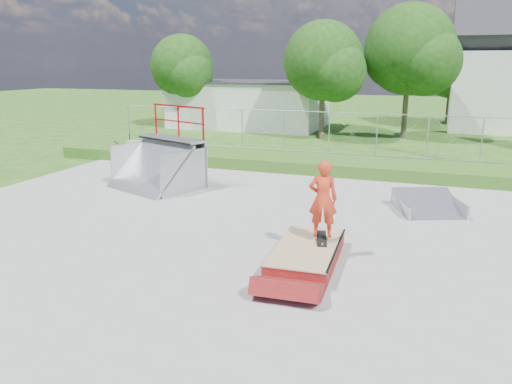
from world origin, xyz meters
TOP-DOWN VIEW (x-y plane):
  - ground at (0.00, 0.00)m, footprint 120.00×120.00m
  - concrete_pad at (0.00, 0.00)m, footprint 20.00×16.00m
  - grass_berm at (0.00, 9.50)m, footprint 24.00×3.00m
  - grind_box at (1.82, -0.46)m, footprint 1.45×2.79m
  - quarter_pipe at (-4.88, 4.35)m, footprint 3.51×3.27m
  - flat_bank_ramp at (4.27, 4.48)m, footprint 2.25×2.32m
  - skateboard at (2.06, -0.05)m, footprint 0.42×0.82m
  - skater at (2.06, -0.05)m, footprint 0.71×0.54m
  - concrete_stairs at (-8.50, 8.70)m, footprint 1.50×1.60m
  - chain_link_fence at (0.00, 10.50)m, footprint 20.00×0.06m
  - utility_building_flat at (-8.00, 22.00)m, footprint 10.00×6.00m
  - tree_left_near at (-1.75, 17.83)m, footprint 4.76×4.48m
  - tree_center at (2.78, 19.81)m, footprint 5.44×5.12m
  - tree_left_far at (-11.77, 19.85)m, footprint 4.42×4.16m
  - tree_back_mid at (5.21, 27.86)m, footprint 4.08×3.84m

SIDE VIEW (x-z plane):
  - ground at x=0.00m, z-range 0.00..0.00m
  - concrete_pad at x=0.00m, z-range 0.00..0.04m
  - grind_box at x=1.82m, z-range 0.00..0.41m
  - grass_berm at x=0.00m, z-range 0.00..0.50m
  - flat_bank_ramp at x=4.27m, z-range 0.00..0.53m
  - concrete_stairs at x=-8.50m, z-range 0.00..0.80m
  - skateboard at x=2.06m, z-range 0.39..0.51m
  - skater at x=2.06m, z-range 0.45..2.19m
  - chain_link_fence at x=0.00m, z-range 0.50..2.30m
  - quarter_pipe at x=-4.88m, z-range 0.00..2.83m
  - utility_building_flat at x=-8.00m, z-range 0.00..3.00m
  - tree_back_mid at x=5.21m, z-range 0.78..6.48m
  - tree_left_far at x=-11.77m, z-range 0.85..7.02m
  - tree_left_near at x=-1.75m, z-range 0.91..7.56m
  - tree_center at x=2.78m, z-range 1.05..8.65m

